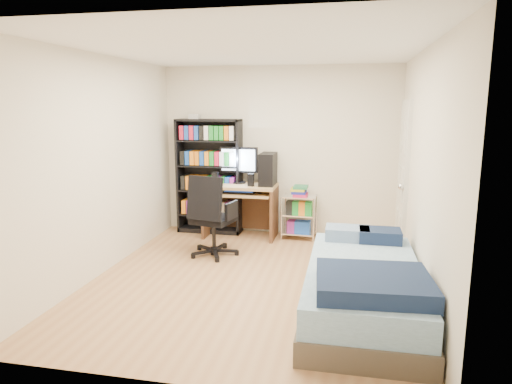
% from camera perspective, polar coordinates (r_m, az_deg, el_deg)
% --- Properties ---
extents(room, '(3.58, 4.08, 2.58)m').
position_cam_1_polar(room, '(4.89, -0.66, 2.77)').
color(room, tan).
rests_on(room, ground).
extents(media_shelf, '(0.97, 0.32, 1.80)m').
position_cam_1_polar(media_shelf, '(6.96, -5.84, 2.14)').
color(media_shelf, black).
rests_on(media_shelf, room).
extents(computer_desk, '(1.05, 0.61, 1.32)m').
position_cam_1_polar(computer_desk, '(6.73, -0.98, 0.39)').
color(computer_desk, tan).
rests_on(computer_desk, room).
extents(office_chair, '(0.76, 0.76, 1.07)m').
position_cam_1_polar(office_chair, '(5.94, -5.51, -4.78)').
color(office_chair, black).
rests_on(office_chair, room).
extents(wire_cart, '(0.50, 0.37, 0.79)m').
position_cam_1_polar(wire_cart, '(6.66, 5.44, -1.53)').
color(wire_cart, white).
rests_on(wire_cart, room).
extents(bed, '(1.06, 2.12, 0.60)m').
position_cam_1_polar(bed, '(4.45, 13.31, -11.50)').
color(bed, '#51463C').
rests_on(bed, room).
extents(door, '(0.12, 0.80, 2.00)m').
position_cam_1_polar(door, '(6.19, 17.90, 1.62)').
color(door, silver).
rests_on(door, room).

